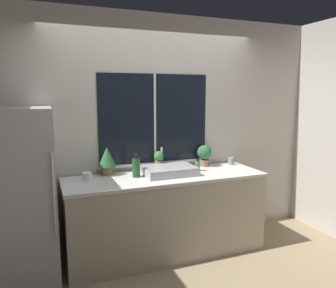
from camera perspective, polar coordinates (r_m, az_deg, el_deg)
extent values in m
plane|color=#937F60|center=(3.67, 1.64, -20.56)|extent=(14.00, 14.00, 0.00)
cube|color=#BCB7AD|center=(3.90, -2.48, 2.21)|extent=(8.00, 0.06, 2.70)
cube|color=black|center=(3.86, -2.32, 4.42)|extent=(1.33, 0.01, 1.04)
cube|color=silver|center=(3.85, -2.29, 4.41)|extent=(0.02, 0.01, 1.04)
cube|color=silver|center=(3.93, -2.24, -3.37)|extent=(1.39, 0.04, 0.03)
cube|color=#BCB7AD|center=(5.61, 16.03, 3.93)|extent=(0.06, 7.00, 2.70)
cube|color=#B2A893|center=(3.76, -0.35, -12.46)|extent=(2.19, 0.66, 0.87)
cube|color=silver|center=(3.62, -0.36, -5.78)|extent=(2.21, 0.69, 0.03)
cube|color=#B7B7BC|center=(3.46, -24.91, -8.22)|extent=(0.71, 0.70, 1.67)
cylinder|color=silver|center=(3.08, -19.31, -8.32)|extent=(0.02, 0.02, 0.75)
cube|color=#ADADB2|center=(3.65, 0.17, -4.64)|extent=(0.57, 0.41, 0.09)
cylinder|color=#B7B7BC|center=(3.87, -1.10, -4.31)|extent=(0.04, 0.04, 0.03)
cylinder|color=#B7B7BC|center=(3.84, -1.11, -2.35)|extent=(0.02, 0.02, 0.24)
cylinder|color=#9E6B4C|center=(3.69, -10.51, -4.58)|extent=(0.11, 0.11, 0.10)
cone|color=#2D6638|center=(3.66, -10.58, -2.19)|extent=(0.20, 0.20, 0.22)
cylinder|color=#9E6B4C|center=(3.84, -1.62, -3.77)|extent=(0.09, 0.09, 0.11)
sphere|color=#387A3D|center=(3.82, -1.63, -2.11)|extent=(0.11, 0.11, 0.11)
cylinder|color=#9E6B4C|center=(4.08, 6.32, -3.27)|extent=(0.11, 0.11, 0.08)
sphere|color=#2D6638|center=(4.06, 6.36, -1.46)|extent=(0.18, 0.18, 0.18)
cylinder|color=#519E5B|center=(3.83, 5.20, -3.89)|extent=(0.06, 0.06, 0.11)
cylinder|color=black|center=(3.81, 5.22, -2.85)|extent=(0.03, 0.03, 0.03)
cylinder|color=#235128|center=(3.55, -5.57, -4.18)|extent=(0.08, 0.08, 0.20)
cylinder|color=black|center=(3.52, -5.60, -2.16)|extent=(0.04, 0.04, 0.06)
cylinder|color=white|center=(3.51, -13.92, -5.50)|extent=(0.09, 0.09, 0.08)
cylinder|color=gray|center=(4.21, 10.91, -2.95)|extent=(0.07, 0.07, 0.09)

